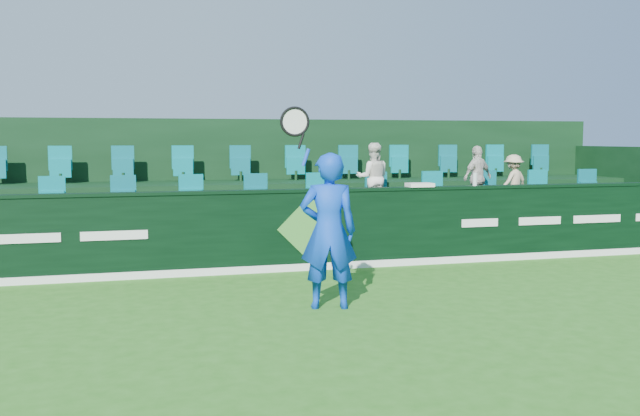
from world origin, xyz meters
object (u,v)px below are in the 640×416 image
object	(u,v)px
spectator_left	(373,178)
drinks_bottle	(475,179)
spectator_right	(513,182)
tennis_player	(328,230)
towel	(420,185)
spectator_middle	(477,178)

from	to	relation	value
spectator_left	drinks_bottle	xyz separation A→B (m)	(1.51, -1.12, 0.01)
spectator_right	tennis_player	bearing A→B (deg)	16.36
tennis_player	towel	distance (m)	3.64
tennis_player	drinks_bottle	world-z (taller)	tennis_player
spectator_right	drinks_bottle	world-z (taller)	spectator_right
tennis_player	towel	size ratio (longest dim) A/B	5.89
spectator_middle	spectator_right	bearing A→B (deg)	159.09
towel	drinks_bottle	size ratio (longest dim) A/B	1.91
spectator_middle	spectator_left	bearing A→B (deg)	-20.91
tennis_player	spectator_middle	bearing A→B (deg)	42.88
spectator_left	towel	xyz separation A→B (m)	(0.46, -1.12, -0.07)
tennis_player	spectator_left	distance (m)	4.31
spectator_left	drinks_bottle	world-z (taller)	spectator_left
spectator_middle	tennis_player	bearing A→B (deg)	21.97
spectator_left	spectator_middle	world-z (taller)	spectator_left
spectator_right	towel	size ratio (longest dim) A/B	2.39
tennis_player	spectator_middle	xyz separation A→B (m)	(4.11, 3.81, 0.41)
spectator_right	towel	distance (m)	2.71
tennis_player	drinks_bottle	size ratio (longest dim) A/B	11.28
tennis_player	drinks_bottle	xyz separation A→B (m)	(3.47, 2.69, 0.45)
spectator_right	drinks_bottle	bearing A→B (deg)	16.65
spectator_left	towel	bearing A→B (deg)	124.83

